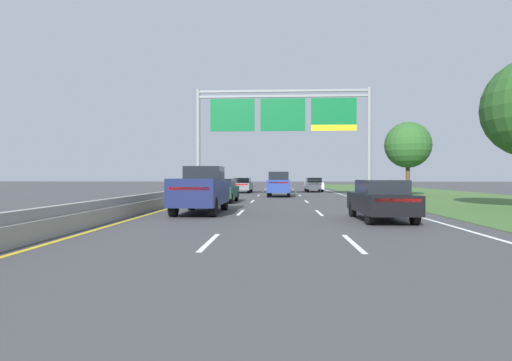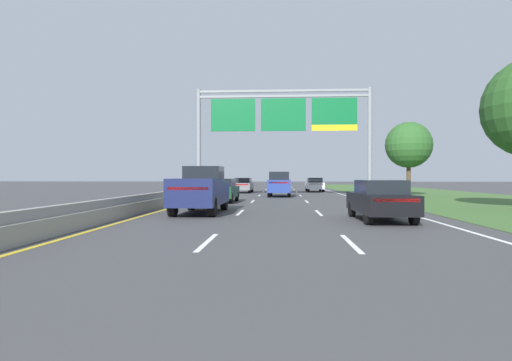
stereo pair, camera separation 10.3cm
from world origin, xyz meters
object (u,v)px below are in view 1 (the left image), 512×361
at_px(car_grey_left_lane_sedan, 242,185).
at_px(roadside_tree_mid, 408,145).
at_px(car_darkgreen_left_lane_sedan, 222,190).
at_px(car_blue_centre_lane_suv, 279,184).
at_px(car_white_right_lane_sedan, 314,184).
at_px(pickup_truck_navy, 201,190).
at_px(overhead_sign_gantry, 283,120).
at_px(car_black_right_lane_sedan, 381,199).

xyz_separation_m(car_grey_left_lane_sedan, roadside_tree_mid, (15.19, -6.49, 3.66)).
relative_size(car_darkgreen_left_lane_sedan, car_blue_centre_lane_suv, 0.93).
bearing_deg(car_darkgreen_left_lane_sedan, car_white_right_lane_sedan, -20.03).
relative_size(car_grey_left_lane_sedan, car_white_right_lane_sedan, 1.00).
height_order(car_grey_left_lane_sedan, car_white_right_lane_sedan, same).
bearing_deg(pickup_truck_navy, car_white_right_lane_sedan, -14.87).
xyz_separation_m(car_grey_left_lane_sedan, car_blue_centre_lane_suv, (3.85, -8.13, 0.28)).
distance_m(overhead_sign_gantry, roadside_tree_mid, 11.33).
distance_m(overhead_sign_gantry, pickup_truck_navy, 17.98).
distance_m(car_grey_left_lane_sedan, roadside_tree_mid, 16.92).
xyz_separation_m(overhead_sign_gantry, car_white_right_lane_sedan, (3.61, 11.64, -5.79)).
distance_m(pickup_truck_navy, car_blue_centre_lane_suv, 16.91).
bearing_deg(car_darkgreen_left_lane_sedan, overhead_sign_gantry, -25.09).
bearing_deg(car_white_right_lane_sedan, car_blue_centre_lane_suv, 160.75).
xyz_separation_m(car_darkgreen_left_lane_sedan, roadside_tree_mid, (15.15, 9.91, 3.66)).
bearing_deg(car_white_right_lane_sedan, roadside_tree_mid, -144.56).
bearing_deg(roadside_tree_mid, car_darkgreen_left_lane_sedan, -146.80).
bearing_deg(car_grey_left_lane_sedan, car_white_right_lane_sedan, -63.69).
distance_m(car_white_right_lane_sedan, car_blue_centre_lane_suv, 12.41).
height_order(car_blue_centre_lane_suv, roadside_tree_mid, roadside_tree_mid).
relative_size(overhead_sign_gantry, pickup_truck_navy, 2.79).
distance_m(car_grey_left_lane_sedan, car_blue_centre_lane_suv, 9.00).
distance_m(car_darkgreen_left_lane_sedan, roadside_tree_mid, 18.48).
distance_m(overhead_sign_gantry, car_blue_centre_lane_suv, 5.52).
xyz_separation_m(overhead_sign_gantry, pickup_truck_navy, (-3.97, -16.64, -5.53)).
bearing_deg(overhead_sign_gantry, car_white_right_lane_sedan, 72.77).
relative_size(car_darkgreen_left_lane_sedan, car_grey_left_lane_sedan, 1.00).
xyz_separation_m(car_black_right_lane_sedan, car_white_right_lane_sedan, (-0.01, 31.24, 0.00)).
xyz_separation_m(pickup_truck_navy, roadside_tree_mid, (14.99, 18.16, 3.41)).
relative_size(overhead_sign_gantry, car_grey_left_lane_sedan, 3.39).
xyz_separation_m(overhead_sign_gantry, car_black_right_lane_sedan, (3.62, -19.60, -5.79)).
bearing_deg(roadside_tree_mid, overhead_sign_gantry, -172.16).
relative_size(overhead_sign_gantry, car_black_right_lane_sedan, 3.39).
height_order(car_white_right_lane_sedan, roadside_tree_mid, roadside_tree_mid).
relative_size(pickup_truck_navy, car_darkgreen_left_lane_sedan, 1.22).
relative_size(car_grey_left_lane_sedan, roadside_tree_mid, 0.68).
bearing_deg(pickup_truck_navy, car_grey_left_lane_sedan, 0.60).
xyz_separation_m(car_grey_left_lane_sedan, car_white_right_lane_sedan, (7.78, 3.64, 0.00)).
height_order(car_darkgreen_left_lane_sedan, roadside_tree_mid, roadside_tree_mid).
distance_m(overhead_sign_gantry, car_black_right_lane_sedan, 20.76).
bearing_deg(roadside_tree_mid, car_black_right_lane_sedan, -109.33).
bearing_deg(car_darkgreen_left_lane_sedan, car_blue_centre_lane_suv, -23.64).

